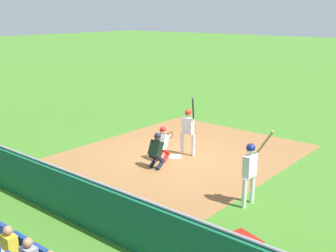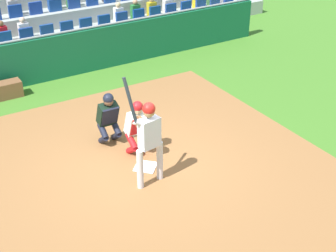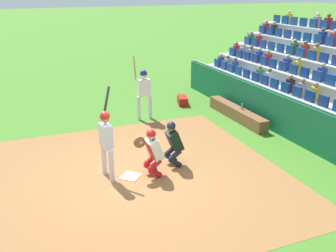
{
  "view_description": "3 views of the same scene",
  "coord_description": "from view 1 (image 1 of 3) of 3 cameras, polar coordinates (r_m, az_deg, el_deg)",
  "views": [
    {
      "loc": [
        9.09,
        -11.55,
        5.29
      ],
      "look_at": [
        -0.04,
        -0.37,
        1.3
      ],
      "focal_mm": 44.15,
      "sensor_mm": 36.0,
      "label": 1
    },
    {
      "loc": [
        4.09,
        7.39,
        5.72
      ],
      "look_at": [
        -0.59,
        -0.04,
        0.81
      ],
      "focal_mm": 51.33,
      "sensor_mm": 36.0,
      "label": 2
    },
    {
      "loc": [
        -8.25,
        2.44,
        4.64
      ],
      "look_at": [
        0.05,
        -1.07,
        1.23
      ],
      "focal_mm": 39.93,
      "sensor_mm": 36.0,
      "label": 3
    }
  ],
  "objects": [
    {
      "name": "batter_at_plate",
      "position": [
        15.56,
        2.78,
        -0.08
      ],
      "size": [
        0.73,
        0.41,
        2.31
      ],
      "color": "silver",
      "rests_on": "ground_plane"
    },
    {
      "name": "dugout_wall",
      "position": [
        11.85,
        -15.93,
        -8.15
      ],
      "size": [
        14.91,
        0.24,
        1.37
      ],
      "color": "#135B3A",
      "rests_on": "ground_plane"
    },
    {
      "name": "home_plate_umpire",
      "position": [
        14.34,
        -1.59,
        -3.19
      ],
      "size": [
        0.47,
        0.47,
        1.3
      ],
      "color": "black",
      "rests_on": "ground_plane"
    },
    {
      "name": "water_bottle_on_bench",
      "position": [
        10.4,
        -5.35,
        -11.78
      ],
      "size": [
        0.07,
        0.07,
        0.2
      ],
      "primitive_type": "cylinder",
      "color": "green",
      "rests_on": "dugout_bench"
    },
    {
      "name": "infield_dirt_patch",
      "position": [
        15.99,
        2.09,
        -3.84
      ],
      "size": [
        7.61,
        8.94,
        0.01
      ],
      "primitive_type": "cube",
      "rotation": [
        0.0,
        0.0,
        -0.02
      ],
      "color": "#916037",
      "rests_on": "ground_plane"
    },
    {
      "name": "home_plate_marker",
      "position": [
        15.62,
        0.98,
        -4.27
      ],
      "size": [
        0.62,
        0.62,
        0.02
      ],
      "primitive_type": "cube",
      "rotation": [
        0.0,
        0.0,
        0.79
      ],
      "color": "white",
      "rests_on": "infield_dirt_patch"
    },
    {
      "name": "on_deck_batter",
      "position": [
        11.7,
        11.27,
        -5.57
      ],
      "size": [
        0.69,
        0.6,
        2.25
      ],
      "color": "silver",
      "rests_on": "ground_plane"
    },
    {
      "name": "equipment_duffel_bag",
      "position": [
        10.02,
        10.79,
        -15.6
      ],
      "size": [
        0.83,
        0.56,
        0.33
      ],
      "primitive_type": "cube",
      "rotation": [
        0.0,
        0.0,
        -0.29
      ],
      "color": "maroon",
      "rests_on": "ground_plane"
    },
    {
      "name": "catcher_crouching",
      "position": [
        15.06,
        -0.73,
        -2.18
      ],
      "size": [
        0.47,
        0.72,
        1.31
      ],
      "color": "red",
      "rests_on": "ground_plane"
    },
    {
      "name": "ground_plane",
      "position": [
        15.62,
        0.98,
        -4.33
      ],
      "size": [
        160.0,
        160.0,
        0.0
      ],
      "primitive_type": "plane",
      "color": "#407625"
    },
    {
      "name": "dugout_bench",
      "position": [
        10.45,
        -4.18,
        -13.58
      ],
      "size": [
        3.31,
        0.4,
        0.44
      ],
      "primitive_type": "cube",
      "color": "brown",
      "rests_on": "ground_plane"
    }
  ]
}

